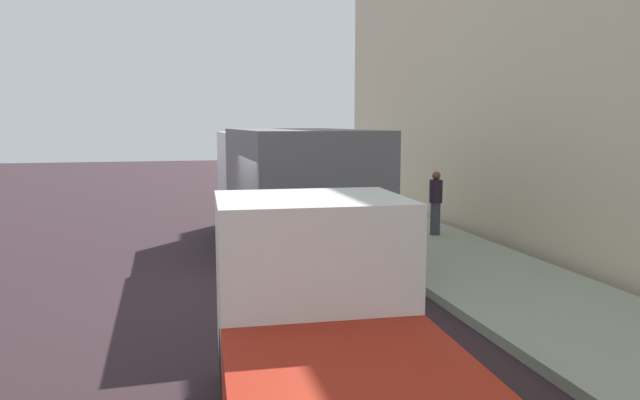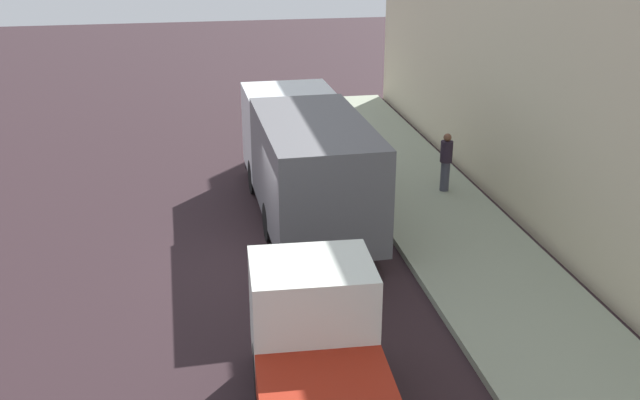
# 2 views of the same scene
# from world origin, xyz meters

# --- Properties ---
(ground) EXTENTS (80.00, 80.00, 0.00)m
(ground) POSITION_xyz_m (0.00, 0.00, 0.00)
(ground) COLOR #2E1F23
(sidewalk) EXTENTS (3.35, 30.00, 0.17)m
(sidewalk) POSITION_xyz_m (4.67, 0.00, 0.08)
(sidewalk) COLOR #969F88
(sidewalk) RESTS_ON ground
(building_facade) EXTENTS (0.50, 30.00, 10.48)m
(building_facade) POSITION_xyz_m (6.85, 0.00, 5.24)
(building_facade) COLOR beige
(building_facade) RESTS_ON ground
(large_utility_truck) EXTENTS (2.69, 7.90, 3.02)m
(large_utility_truck) POSITION_xyz_m (1.12, 2.47, 1.71)
(large_utility_truck) COLOR white
(large_utility_truck) RESTS_ON ground
(small_flatbed_truck) EXTENTS (2.26, 5.38, 2.36)m
(small_flatbed_truck) POSITION_xyz_m (-0.01, -6.06, 1.12)
(small_flatbed_truck) COLOR white
(small_flatbed_truck) RESTS_ON ground
(pedestrian_walking) EXTENTS (0.38, 0.38, 1.71)m
(pedestrian_walking) POSITION_xyz_m (5.33, 3.34, 1.08)
(pedestrian_walking) COLOR #40404E
(pedestrian_walking) RESTS_ON sidewalk
(traffic_cone_orange) EXTENTS (0.43, 0.43, 0.61)m
(traffic_cone_orange) POSITION_xyz_m (3.25, 7.07, 0.47)
(traffic_cone_orange) COLOR orange
(traffic_cone_orange) RESTS_ON sidewalk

